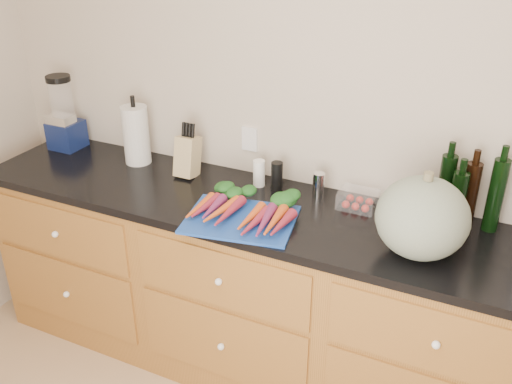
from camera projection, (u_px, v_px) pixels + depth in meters
The scene contains 14 objects.
wall_back at pixel (376, 120), 2.50m from camera, with size 4.10×0.05×2.60m, color beige.
cabinets at pixel (339, 317), 2.62m from camera, with size 3.60×0.64×0.90m.
countertop at pixel (347, 229), 2.41m from camera, with size 3.64×0.62×0.04m, color black.
cutting_board at pixel (241, 220), 2.43m from camera, with size 0.46×0.35×0.01m, color #19429E.
carrots at pixel (246, 207), 2.46m from camera, with size 0.47×0.34×0.07m.
squash at pixel (422, 218), 2.14m from camera, with size 0.35×0.35×0.32m, color slate.
blender_appliance at pixel (64, 117), 3.07m from camera, with size 0.16×0.16×0.40m.
paper_towel at pixel (136, 135), 2.91m from camera, with size 0.13×0.13×0.30m, color silver.
knife_block at pixel (188, 156), 2.80m from camera, with size 0.10×0.10×0.20m, color tan.
grinder_salt at pixel (259, 173), 2.70m from camera, with size 0.06×0.06×0.13m, color white.
grinder_pepper at pixel (277, 176), 2.67m from camera, with size 0.06×0.06×0.14m, color black.
canister_chrome at pixel (318, 186), 2.59m from camera, with size 0.05×0.05×0.12m, color white.
tomato_box at pixel (358, 200), 2.52m from camera, with size 0.17×0.13×0.08m, color white.
bottles at pixel (468, 195), 2.34m from camera, with size 0.26×0.13×0.31m.
Camera 1 is at (0.54, -0.74, 2.16)m, focal length 40.00 mm.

